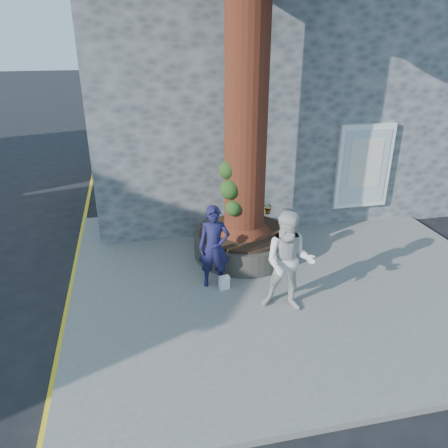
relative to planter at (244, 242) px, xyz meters
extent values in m
plane|color=black|center=(-0.80, -2.00, -0.41)|extent=(120.00, 120.00, 0.00)
cube|color=slate|center=(0.70, -1.00, -0.35)|extent=(9.00, 8.00, 0.12)
cube|color=yellow|center=(-3.85, -1.00, -0.41)|extent=(0.10, 30.00, 0.01)
cube|color=#4B4E51|center=(1.70, 5.20, 2.59)|extent=(10.00, 8.00, 6.00)
cube|color=white|center=(3.50, 1.14, 1.29)|extent=(1.50, 0.12, 2.20)
cube|color=silver|center=(3.50, 1.08, 1.29)|extent=(1.25, 0.04, 1.95)
cube|color=silver|center=(3.50, 1.06, 1.39)|extent=(0.90, 0.02, 1.30)
cylinder|color=black|center=(0.00, 0.00, -0.03)|extent=(2.30, 2.30, 0.52)
cylinder|color=black|center=(0.00, 0.00, 0.27)|extent=(2.04, 2.04, 0.08)
cylinder|color=#461511|center=(0.00, 0.00, 4.06)|extent=(0.90, 0.90, 7.50)
cone|color=#461511|center=(0.00, 0.00, 0.66)|extent=(1.24, 1.24, 0.70)
sphere|color=#1A3913|center=(-0.38, -0.20, 1.41)|extent=(0.44, 0.44, 0.44)
sphere|color=#1A3913|center=(-0.32, -0.30, 1.01)|extent=(0.36, 0.36, 0.36)
sphere|color=#1A3913|center=(-0.40, -0.08, 1.81)|extent=(0.40, 0.40, 0.40)
imported|color=#17163D|center=(-0.93, -1.19, 0.57)|extent=(0.69, 0.52, 1.72)
imported|color=silver|center=(0.24, -2.29, 0.68)|extent=(1.15, 1.04, 1.95)
cube|color=white|center=(-0.76, -1.39, -0.15)|extent=(0.22, 0.16, 0.28)
imported|color=gray|center=(-0.05, 0.85, 0.49)|extent=(0.22, 0.17, 0.37)
imported|color=gray|center=(-0.85, -0.85, 0.52)|extent=(0.25, 0.26, 0.42)
imported|color=gray|center=(-0.03, -0.08, 0.50)|extent=(0.29, 0.29, 0.38)
imported|color=gray|center=(0.85, 0.85, 0.46)|extent=(0.36, 0.36, 0.30)
camera|label=1|loc=(-2.38, -8.81, 4.51)|focal=35.00mm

